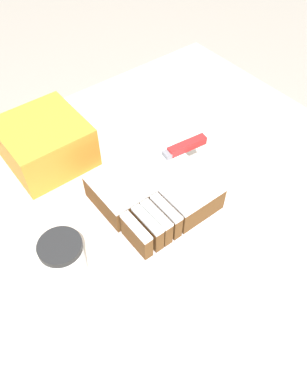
# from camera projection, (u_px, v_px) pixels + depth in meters

# --- Properties ---
(ground_plane) EXTENTS (8.00, 8.00, 0.00)m
(ground_plane) POSITION_uv_depth(u_px,v_px,m) (143.00, 348.00, 1.61)
(ground_plane) COLOR #9E9384
(countertop) EXTENTS (1.40, 1.10, 0.92)m
(countertop) POSITION_uv_depth(u_px,v_px,m) (140.00, 303.00, 1.26)
(countertop) COLOR beige
(countertop) RESTS_ON ground_plane
(cake_board) EXTENTS (0.30, 0.29, 0.01)m
(cake_board) POSITION_uv_depth(u_px,v_px,m) (154.00, 202.00, 0.94)
(cake_board) COLOR silver
(cake_board) RESTS_ON countertop
(cake) EXTENTS (0.25, 0.24, 0.07)m
(cake) POSITION_uv_depth(u_px,v_px,m) (154.00, 190.00, 0.92)
(cake) COLOR brown
(cake) RESTS_ON cake_board
(knife) EXTENTS (0.29, 0.06, 0.02)m
(knife) POSITION_uv_depth(u_px,v_px,m) (177.00, 150.00, 0.94)
(knife) COLOR silver
(knife) RESTS_ON cake
(coffee_cup) EXTENTS (0.09, 0.09, 0.11)m
(coffee_cup) POSITION_uv_depth(u_px,v_px,m) (64.00, 259.00, 0.78)
(coffee_cup) COLOR white
(coffee_cup) RESTS_ON countertop
(storage_box) EXTENTS (0.21, 0.21, 0.12)m
(storage_box) POSITION_uv_depth(u_px,v_px,m) (45.00, 143.00, 1.00)
(storage_box) COLOR orange
(storage_box) RESTS_ON countertop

